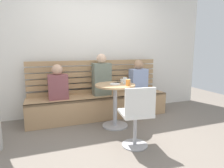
{
  "coord_description": "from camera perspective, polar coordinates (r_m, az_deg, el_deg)",
  "views": [
    {
      "loc": [
        -1.06,
        -2.36,
        1.32
      ],
      "look_at": [
        0.06,
        0.66,
        0.75
      ],
      "focal_mm": 31.38,
      "sensor_mm": 36.0,
      "label": 1
    }
  ],
  "objects": [
    {
      "name": "ground",
      "position": [
        2.9,
        3.64,
        -17.01
      ],
      "size": [
        8.0,
        8.0,
        0.0
      ],
      "primitive_type": "plane",
      "color": "#70665B"
    },
    {
      "name": "back_wall",
      "position": [
        4.14,
        -5.59,
        11.78
      ],
      "size": [
        5.2,
        0.1,
        2.9
      ],
      "primitive_type": "cube",
      "color": "silver",
      "rests_on": "ground"
    },
    {
      "name": "booth_bench",
      "position": [
        3.87,
        -3.59,
        -6.48
      ],
      "size": [
        2.7,
        0.52,
        0.44
      ],
      "color": "tan",
      "rests_on": "ground"
    },
    {
      "name": "booth_backrest",
      "position": [
        3.98,
        -4.69,
        2.17
      ],
      "size": [
        2.65,
        0.04,
        0.67
      ],
      "color": "#A68157",
      "rests_on": "booth_bench"
    },
    {
      "name": "cafe_table",
      "position": [
        3.34,
        0.91,
        -3.85
      ],
      "size": [
        0.68,
        0.68,
        0.74
      ],
      "color": "#ADADB2",
      "rests_on": "ground"
    },
    {
      "name": "white_chair",
      "position": [
        2.64,
        7.29,
        -8.93
      ],
      "size": [
        0.45,
        0.45,
        0.85
      ],
      "color": "#ADADB2",
      "rests_on": "ground"
    },
    {
      "name": "person_adult",
      "position": [
        3.8,
        -3.05,
        2.17
      ],
      "size": [
        0.34,
        0.22,
        0.8
      ],
      "color": "slate",
      "rests_on": "booth_bench"
    },
    {
      "name": "person_child_left",
      "position": [
        4.04,
        7.68,
        1.64
      ],
      "size": [
        0.34,
        0.22,
        0.67
      ],
      "color": "#8C9EC6",
      "rests_on": "booth_bench"
    },
    {
      "name": "person_child_middle",
      "position": [
        3.61,
        -15.48,
        -0.0
      ],
      "size": [
        0.34,
        0.22,
        0.62
      ],
      "color": "brown",
      "rests_on": "booth_bench"
    },
    {
      "name": "cup_espresso_small",
      "position": [
        3.54,
        2.85,
        1.03
      ],
      "size": [
        0.06,
        0.06,
        0.05
      ],
      "primitive_type": "cylinder",
      "color": "silver",
      "rests_on": "cafe_table"
    },
    {
      "name": "cup_ceramic_white",
      "position": [
        3.43,
        4.72,
        0.86
      ],
      "size": [
        0.08,
        0.08,
        0.07
      ],
      "primitive_type": "cylinder",
      "color": "white",
      "rests_on": "cafe_table"
    },
    {
      "name": "cup_water_clear",
      "position": [
        3.35,
        3.81,
        1.0
      ],
      "size": [
        0.07,
        0.07,
        0.11
      ],
      "primitive_type": "cylinder",
      "color": "white",
      "rests_on": "cafe_table"
    },
    {
      "name": "cup_tumbler_orange",
      "position": [
        3.17,
        4.71,
        0.38
      ],
      "size": [
        0.07,
        0.07,
        0.1
      ],
      "primitive_type": "cylinder",
      "color": "orange",
      "rests_on": "cafe_table"
    },
    {
      "name": "plate_small",
      "position": [
        3.29,
        0.88,
        -0.01
      ],
      "size": [
        0.17,
        0.17,
        0.01
      ],
      "primitive_type": "cylinder",
      "color": "white",
      "rests_on": "cafe_table"
    },
    {
      "name": "phone_on_table",
      "position": [
        3.45,
        1.41,
        0.41
      ],
      "size": [
        0.16,
        0.13,
        0.01
      ],
      "primitive_type": "cube",
      "rotation": [
        0.0,
        0.0,
        2.06
      ],
      "color": "black",
      "rests_on": "cafe_table"
    }
  ]
}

